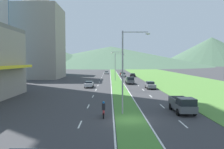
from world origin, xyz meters
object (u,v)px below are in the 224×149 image
object	(u,v)px
car_2	(122,74)
street_lamp_mid	(122,68)
pickup_truck_1	(130,80)
motorcycle_rider	(104,111)
street_lamp_near	(126,67)
pickup_truck_0	(183,105)
street_lamp_far	(116,65)
car_4	(123,75)
car_6	(150,85)
car_5	(133,75)
car_1	(107,72)
car_3	(89,84)

from	to	relation	value
car_2	street_lamp_mid	bearing A→B (deg)	-3.36
pickup_truck_1	motorcycle_rider	world-z (taller)	pickup_truck_1
street_lamp_near	pickup_truck_0	world-z (taller)	street_lamp_near
street_lamp_far	pickup_truck_0	distance (m)	47.09
street_lamp_far	car_2	size ratio (longest dim) A/B	1.99
street_lamp_mid	car_4	size ratio (longest dim) A/B	1.89
car_6	street_lamp_near	bearing A→B (deg)	-16.04
car_4	car_6	bearing A→B (deg)	5.59
car_6	pickup_truck_0	xyz separation A→B (m)	(-0.40, -24.90, 0.17)
car_6	pickup_truck_1	bearing A→B (deg)	-161.23
street_lamp_far	street_lamp_mid	bearing A→B (deg)	-88.94
street_lamp_mid	car_5	world-z (taller)	street_lamp_mid
car_5	pickup_truck_0	xyz separation A→B (m)	(-0.30, -64.35, 0.27)
car_1	motorcycle_rider	xyz separation A→B (m)	(0.68, -86.82, 0.04)
car_2	car_5	distance (m)	8.73
car_1	pickup_truck_1	world-z (taller)	pickup_truck_1
street_lamp_mid	car_4	world-z (taller)	street_lamp_mid
car_3	motorcycle_rider	xyz separation A→B (m)	(4.14, -29.59, -0.02)
car_1	motorcycle_rider	distance (m)	86.82
street_lamp_near	car_1	distance (m)	85.51
car_1	car_4	xyz separation A→B (m)	(6.74, -21.11, 0.07)
street_lamp_far	car_3	size ratio (longest dim) A/B	1.87
car_1	car_6	distance (m)	60.76
motorcycle_rider	car_2	bearing A→B (deg)	-4.74
pickup_truck_1	car_6	bearing A→B (deg)	18.77
car_6	car_1	bearing A→B (deg)	-170.02
street_lamp_far	motorcycle_rider	size ratio (longest dim) A/B	4.29
street_lamp_mid	car_5	bearing A→B (deg)	81.11
car_6	motorcycle_rider	distance (m)	28.72
pickup_truck_1	car_3	bearing A→B (deg)	-51.68
pickup_truck_0	car_5	bearing A→B (deg)	179.73
pickup_truck_0	car_2	bearing A→B (deg)	-177.40
car_1	street_lamp_far	bearing A→B (deg)	-174.76
car_5	motorcycle_rider	size ratio (longest dim) A/B	2.39
car_6	car_3	bearing A→B (deg)	-100.58
street_lamp_near	car_6	bearing A→B (deg)	73.96
car_2	car_3	distance (m)	45.97
car_2	motorcycle_rider	xyz separation A→B (m)	(-6.17, -74.39, -0.01)
car_1	car_3	bearing A→B (deg)	176.54
street_lamp_near	car_6	size ratio (longest dim) A/B	2.08
car_6	car_4	bearing A→B (deg)	-174.41
street_lamp_mid	car_3	size ratio (longest dim) A/B	1.81
car_3	street_lamp_mid	bearing A→B (deg)	-121.78
street_lamp_near	car_4	world-z (taller)	street_lamp_near
street_lamp_mid	car_2	distance (m)	49.64
street_lamp_mid	car_2	world-z (taller)	street_lamp_mid
car_3	car_4	world-z (taller)	car_4
car_2	pickup_truck_0	xyz separation A→B (m)	(3.29, -72.32, 0.22)
street_lamp_near	car_3	world-z (taller)	street_lamp_near
car_2	car_6	world-z (taller)	car_6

